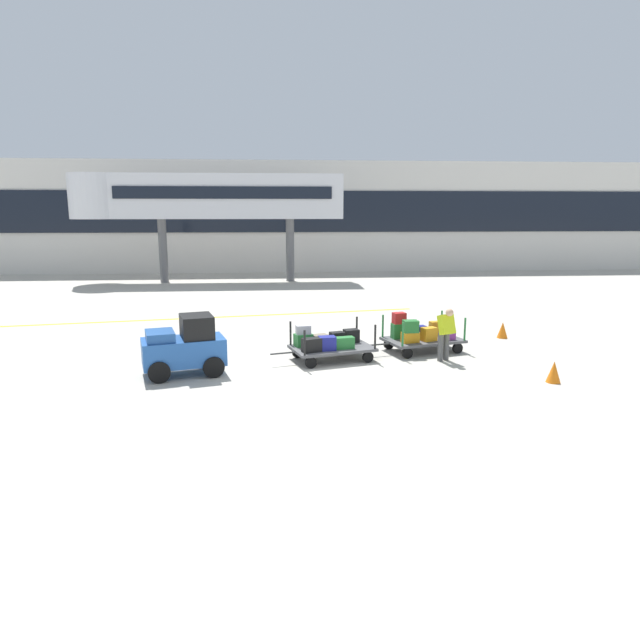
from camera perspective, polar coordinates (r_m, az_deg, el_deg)
The scene contains 10 objects.
ground_plane at distance 14.85m, azimuth -0.51°, elevation -5.56°, with size 120.00×120.00×0.00m, color #B2ADA0.
apron_lead_line at distance 23.01m, azimuth -11.52°, elevation 0.24°, with size 17.62×0.20×0.01m, color yellow.
terminal_building at distance 40.18m, azimuth -3.18°, elevation 10.50°, with size 62.51×2.51×7.63m.
jet_bridge at distance 34.50m, azimuth -12.49°, elevation 12.15°, with size 15.97×3.00×6.38m.
baggage_tug at distance 15.05m, azimuth -13.69°, elevation -2.69°, with size 2.32×1.70×1.58m.
baggage_cart_lead at distance 16.07m, azimuth 0.82°, elevation -2.44°, with size 3.08×1.97×1.10m.
baggage_cart_middle at distance 17.32m, azimuth 10.21°, elevation -1.51°, with size 3.08×1.97×1.21m.
baggage_handler at distance 16.29m, azimuth 12.75°, elevation -1.19°, with size 0.51×0.52×1.56m.
safety_cone_near at distance 19.93m, azimuth 18.20°, elevation -0.98°, with size 0.36×0.36×0.55m, color orange.
safety_cone_far at distance 15.27m, azimuth 22.83°, elevation -4.92°, with size 0.36×0.36×0.55m, color orange.
Camera 1 is at (-0.99, -14.19, 4.27)m, focal length 31.23 mm.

